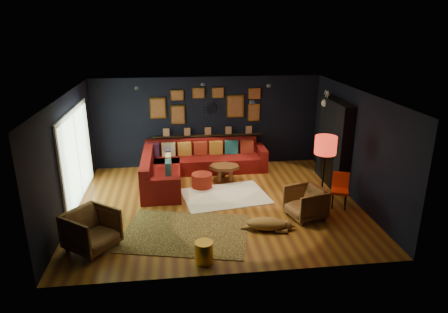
{
  "coord_description": "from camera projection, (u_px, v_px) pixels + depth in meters",
  "views": [
    {
      "loc": [
        -0.9,
        -8.47,
        4.1
      ],
      "look_at": [
        0.18,
        0.3,
        1.07
      ],
      "focal_mm": 32.0,
      "sensor_mm": 36.0,
      "label": 1
    }
  ],
  "objects": [
    {
      "name": "sunburst_mirror",
      "position": [
        211.0,
        109.0,
        11.4
      ],
      "size": [
        0.47,
        0.16,
        0.47
      ],
      "color": "silver",
      "rests_on": "room_walls"
    },
    {
      "name": "armchair_right",
      "position": [
        306.0,
        201.0,
        8.64
      ],
      "size": [
        0.86,
        0.89,
        0.75
      ],
      "primitive_type": "imported",
      "rotation": [
        0.0,
        0.0,
        -1.3
      ],
      "color": "#C28246",
      "rests_on": "ground"
    },
    {
      "name": "room_walls",
      "position": [
        218.0,
        139.0,
        8.87
      ],
      "size": [
        6.5,
        6.5,
        6.5
      ],
      "color": "black",
      "rests_on": "ground"
    },
    {
      "name": "gold_stool",
      "position": [
        204.0,
        252.0,
        7.06
      ],
      "size": [
        0.32,
        0.32,
        0.4
      ],
      "primitive_type": "cylinder",
      "color": "gold",
      "rests_on": "ground"
    },
    {
      "name": "orange_chair",
      "position": [
        340.0,
        187.0,
        9.14
      ],
      "size": [
        0.49,
        0.49,
        0.8
      ],
      "rotation": [
        0.0,
        0.0,
        -0.39
      ],
      "color": "black",
      "rests_on": "ground"
    },
    {
      "name": "coffee_table",
      "position": [
        224.0,
        168.0,
        10.62
      ],
      "size": [
        0.92,
        0.75,
        0.41
      ],
      "rotation": [
        0.0,
        0.0,
        -0.18
      ],
      "color": "brown",
      "rests_on": "shag_rug"
    },
    {
      "name": "sliding_door",
      "position": [
        77.0,
        157.0,
        9.23
      ],
      "size": [
        0.06,
        2.8,
        2.2
      ],
      "color": "white",
      "rests_on": "ground"
    },
    {
      "name": "sectional",
      "position": [
        189.0,
        166.0,
        10.91
      ],
      "size": [
        3.41,
        2.69,
        0.86
      ],
      "color": "maroon",
      "rests_on": "ground"
    },
    {
      "name": "floor_lamp",
      "position": [
        325.0,
        148.0,
        8.65
      ],
      "size": [
        0.48,
        0.48,
        1.73
      ],
      "color": "black",
      "rests_on": "ground"
    },
    {
      "name": "ledge",
      "position": [
        208.0,
        135.0,
        11.61
      ],
      "size": [
        3.2,
        0.12,
        0.04
      ],
      "primitive_type": "cube",
      "color": "black",
      "rests_on": "room_walls"
    },
    {
      "name": "leopard_rug",
      "position": [
        186.0,
        233.0,
        8.1
      ],
      "size": [
        2.84,
        2.31,
        0.01
      ],
      "primitive_type": "cube",
      "rotation": [
        0.0,
        0.0,
        -0.23
      ],
      "color": "tan",
      "rests_on": "ground"
    },
    {
      "name": "deer_head",
      "position": [
        331.0,
        103.0,
        10.4
      ],
      "size": [
        0.5,
        0.28,
        0.45
      ],
      "color": "white",
      "rests_on": "fireplace"
    },
    {
      "name": "pouf",
      "position": [
        202.0,
        180.0,
        10.23
      ],
      "size": [
        0.53,
        0.53,
        0.35
      ],
      "primitive_type": "cylinder",
      "color": "maroon",
      "rests_on": "shag_rug"
    },
    {
      "name": "dog",
      "position": [
        267.0,
        222.0,
        8.16
      ],
      "size": [
        1.21,
        0.76,
        0.36
      ],
      "primitive_type": null,
      "rotation": [
        0.0,
        0.0,
        -0.2
      ],
      "color": "#A07B42",
      "rests_on": "leopard_rug"
    },
    {
      "name": "gallery_wall",
      "position": [
        207.0,
        105.0,
        11.35
      ],
      "size": [
        3.15,
        0.04,
        1.02
      ],
      "color": "gold",
      "rests_on": "room_walls"
    },
    {
      "name": "floor",
      "position": [
        218.0,
        204.0,
        9.39
      ],
      "size": [
        6.5,
        6.5,
        0.0
      ],
      "primitive_type": "plane",
      "color": "#9B6620",
      "rests_on": "ground"
    },
    {
      "name": "shag_rug",
      "position": [
        225.0,
        196.0,
        9.77
      ],
      "size": [
        2.21,
        1.77,
        0.03
      ],
      "primitive_type": "cube",
      "rotation": [
        0.0,
        0.0,
        0.17
      ],
      "color": "white",
      "rests_on": "ground"
    },
    {
      "name": "fireplace",
      "position": [
        333.0,
        146.0,
        10.26
      ],
      "size": [
        0.31,
        1.6,
        2.2
      ],
      "color": "black",
      "rests_on": "ground"
    },
    {
      "name": "ceiling_spots",
      "position": [
        214.0,
        90.0,
        9.31
      ],
      "size": [
        3.3,
        2.5,
        0.06
      ],
      "color": "black",
      "rests_on": "room_walls"
    },
    {
      "name": "armchair_left",
      "position": [
        91.0,
        228.0,
        7.43
      ],
      "size": [
        1.11,
        1.12,
        0.84
      ],
      "primitive_type": "imported",
      "rotation": [
        0.0,
        0.0,
        0.91
      ],
      "color": "#C28246",
      "rests_on": "ground"
    }
  ]
}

